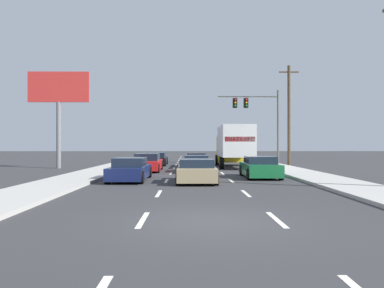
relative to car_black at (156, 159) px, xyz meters
name	(u,v)px	position (x,y,z in m)	size (l,w,h in m)	color
ground_plane	(194,165)	(3.52, 0.09, -0.55)	(140.00, 140.00, 0.00)	#333335
sidewalk_right	(279,168)	(10.14, -4.91, -0.48)	(2.75, 80.00, 0.14)	#B2AFA8
sidewalk_left	(111,168)	(-3.11, -4.91, -0.48)	(2.75, 80.00, 0.14)	#B2AFA8
lane_markings	(195,166)	(3.52, -2.21, -0.54)	(3.54, 57.00, 0.01)	silver
car_black	(156,159)	(0.00, 0.00, 0.00)	(1.98, 4.60, 1.17)	black
car_red	(148,163)	(0.05, -7.65, 0.04)	(1.95, 4.60, 1.27)	red
car_navy	(130,170)	(-0.12, -14.49, 0.01)	(1.91, 4.52, 1.21)	#141E4C
car_blue	(196,160)	(3.66, -1.71, -0.02)	(1.98, 4.31, 1.14)	#1E389E
car_silver	(196,164)	(3.52, -8.36, 0.00)	(1.94, 4.19, 1.16)	#B7BABF
car_tan	(197,171)	(3.38, -15.49, 0.00)	(2.00, 4.02, 1.18)	tan
box_truck	(234,144)	(6.75, -3.39, 1.42)	(2.71, 7.99, 3.40)	white
car_green	(260,168)	(7.09, -12.86, 0.03)	(1.97, 4.18, 1.23)	#196B38
traffic_signal_mast	(254,110)	(9.49, 2.58, 4.78)	(6.10, 0.69, 7.32)	#595B56
utility_pole_mid	(289,114)	(12.31, 0.11, 4.21)	(1.80, 0.28, 9.23)	brown
roadside_billboard	(59,98)	(-7.43, -4.43, 5.10)	(4.88, 0.36, 7.73)	slate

